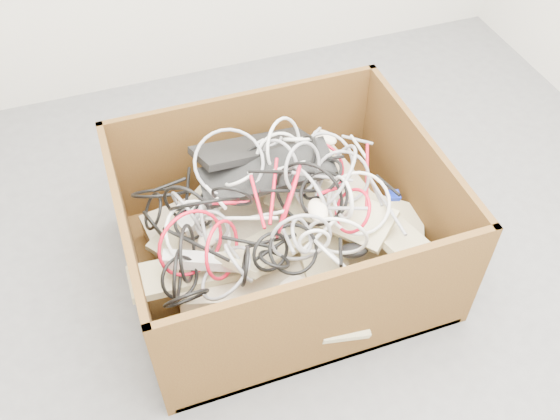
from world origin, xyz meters
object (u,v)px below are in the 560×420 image
object	(u,v)px
power_strip_right	(204,261)
power_strip_left	(214,202)
vga_plug	(393,195)
cardboard_box	(278,244)

from	to	relation	value
power_strip_right	power_strip_left	bearing A→B (deg)	82.04
power_strip_left	vga_plug	distance (m)	0.63
cardboard_box	power_strip_left	distance (m)	0.31
power_strip_left	power_strip_right	world-z (taller)	power_strip_left
power_strip_right	cardboard_box	bearing A→B (deg)	39.45
cardboard_box	power_strip_left	bearing A→B (deg)	158.14
power_strip_left	power_strip_right	size ratio (longest dim) A/B	1.09
cardboard_box	power_strip_left	xyz separation A→B (m)	(-0.21, 0.08, 0.22)
power_strip_left	power_strip_right	bearing A→B (deg)	-135.61
cardboard_box	vga_plug	xyz separation A→B (m)	(0.40, -0.09, 0.22)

